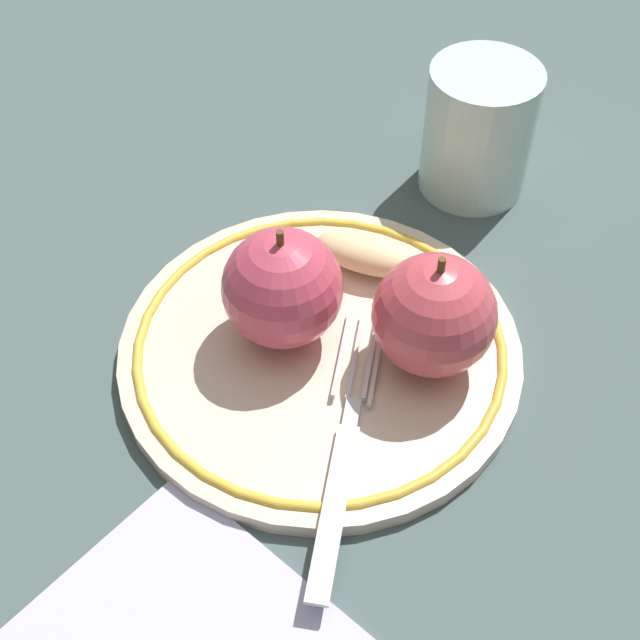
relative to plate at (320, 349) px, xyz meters
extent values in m
plane|color=#445554|center=(-0.01, -0.02, -0.01)|extent=(2.00, 2.00, 0.00)
cylinder|color=beige|center=(0.00, 0.00, 0.00)|extent=(0.24, 0.24, 0.01)
torus|color=gold|center=(0.00, 0.00, 0.00)|extent=(0.22, 0.22, 0.01)
sphere|color=#C94653|center=(-0.04, -0.05, 0.04)|extent=(0.07, 0.07, 0.07)
cylinder|color=brown|center=(-0.04, -0.05, 0.08)|extent=(0.00, 0.00, 0.01)
sphere|color=#CB435B|center=(0.02, 0.01, 0.04)|extent=(0.07, 0.07, 0.07)
cylinder|color=brown|center=(0.02, 0.01, 0.08)|extent=(0.00, 0.00, 0.01)
ellipsoid|color=beige|center=(0.04, -0.06, 0.02)|extent=(0.07, 0.06, 0.02)
cube|color=silver|center=(-0.10, 0.05, 0.01)|extent=(0.08, 0.08, 0.00)
cube|color=silver|center=(-0.05, 0.01, 0.01)|extent=(0.02, 0.02, 0.00)
cube|color=silver|center=(-0.03, -0.02, 0.01)|extent=(0.05, 0.05, 0.00)
cube|color=silver|center=(-0.02, -0.02, 0.01)|extent=(0.05, 0.05, 0.00)
cube|color=silver|center=(-0.02, -0.01, 0.01)|extent=(0.05, 0.05, 0.00)
cube|color=silver|center=(-0.01, -0.01, 0.01)|extent=(0.05, 0.05, 0.00)
cylinder|color=silver|center=(0.08, -0.18, 0.04)|extent=(0.07, 0.07, 0.09)
camera|label=1|loc=(-0.28, 0.18, 0.41)|focal=50.00mm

